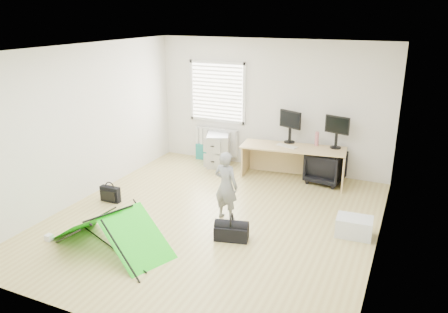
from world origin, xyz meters
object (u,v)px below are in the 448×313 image
at_px(desk, 292,164).
at_px(laptop_bag, 110,194).
at_px(office_chair, 326,167).
at_px(monitor_right, 336,136).
at_px(duffel_bag, 232,233).
at_px(storage_crate, 354,227).
at_px(filing_cabinet, 218,150).
at_px(person, 226,186).
at_px(thermos, 317,139).
at_px(kite, 110,231).
at_px(monitor_left, 290,131).

height_order(desk, laptop_bag, desk).
bearing_deg(office_chair, monitor_right, -132.70).
bearing_deg(duffel_bag, storage_crate, 14.32).
distance_m(filing_cabinet, person, 2.60).
relative_size(monitor_right, duffel_bag, 0.99).
height_order(laptop_bag, duffel_bag, laptop_bag).
xyz_separation_m(thermos, storage_crate, (1.09, -2.12, -0.68)).
bearing_deg(duffel_bag, office_chair, 61.34).
height_order(person, storage_crate, person).
bearing_deg(laptop_bag, desk, 40.76).
distance_m(thermos, office_chair, 0.58).
relative_size(thermos, kite, 0.16).
height_order(desk, duffel_bag, desk).
bearing_deg(storage_crate, kite, -149.78).
bearing_deg(desk, thermos, 29.08).
bearing_deg(duffel_bag, desk, 73.42).
bearing_deg(duffel_bag, laptop_bag, 158.38).
xyz_separation_m(desk, kite, (-1.61, -3.63, -0.07)).
bearing_deg(office_chair, duffel_bag, 82.17).
distance_m(monitor_left, monitor_right, 0.92).
distance_m(monitor_left, duffel_bag, 3.07).
height_order(kite, laptop_bag, kite).
bearing_deg(office_chair, monitor_left, -0.91).
distance_m(monitor_right, duffel_bag, 3.21).
distance_m(filing_cabinet, storage_crate, 3.80).
xyz_separation_m(thermos, person, (-0.90, -2.38, -0.26)).
bearing_deg(filing_cabinet, thermos, -19.22).
distance_m(monitor_right, laptop_bag, 4.36).
bearing_deg(monitor_left, kite, -87.71).
relative_size(thermos, office_chair, 0.40).
height_order(filing_cabinet, duffel_bag, filing_cabinet).
bearing_deg(person, thermos, -101.75).
bearing_deg(person, office_chair, -107.82).
bearing_deg(storage_crate, person, -172.56).
xyz_separation_m(monitor_left, office_chair, (0.78, -0.11, -0.62)).
bearing_deg(monitor_right, duffel_bag, -91.35).
bearing_deg(filing_cabinet, monitor_left, -18.98).
bearing_deg(person, monitor_left, -89.54).
distance_m(filing_cabinet, laptop_bag, 2.70).
height_order(filing_cabinet, laptop_bag, filing_cabinet).
distance_m(monitor_right, kite, 4.61).
bearing_deg(kite, duffel_bag, 55.24).
distance_m(monitor_left, person, 2.42).
relative_size(office_chair, laptop_bag, 1.86).
xyz_separation_m(kite, laptop_bag, (-1.04, 1.30, -0.13)).
xyz_separation_m(thermos, office_chair, (0.24, -0.13, -0.51)).
relative_size(person, storage_crate, 2.18).
bearing_deg(thermos, monitor_left, -178.32).
distance_m(kite, storage_crate, 3.57).
relative_size(desk, monitor_right, 4.14).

